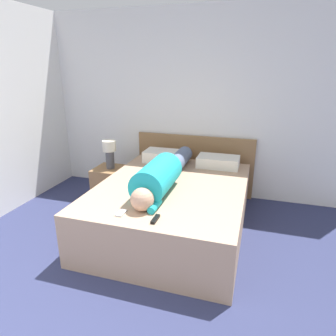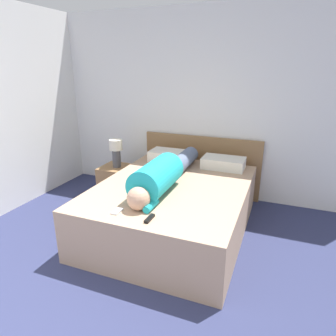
# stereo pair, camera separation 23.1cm
# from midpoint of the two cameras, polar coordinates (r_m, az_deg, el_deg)

# --- Properties ---
(wall_back) EXTENTS (5.07, 0.06, 2.60)m
(wall_back) POSITION_cam_midpoint_polar(r_m,az_deg,el_deg) (4.40, 0.78, 11.91)
(wall_back) COLOR white
(wall_back) RESTS_ON ground_plane
(bed) EXTENTS (1.61, 2.03, 0.57)m
(bed) POSITION_cam_midpoint_polar(r_m,az_deg,el_deg) (3.49, -1.17, -7.55)
(bed) COLOR tan
(bed) RESTS_ON ground_plane
(headboard) EXTENTS (1.73, 0.04, 0.88)m
(headboard) POSITION_cam_midpoint_polar(r_m,az_deg,el_deg) (4.46, 3.50, 0.62)
(headboard) COLOR olive
(headboard) RESTS_ON ground_plane
(nightstand) EXTENTS (0.46, 0.43, 0.47)m
(nightstand) POSITION_cam_midpoint_polar(r_m,az_deg,el_deg) (4.40, -12.17, -2.92)
(nightstand) COLOR olive
(nightstand) RESTS_ON ground_plane
(table_lamp) EXTENTS (0.18, 0.18, 0.40)m
(table_lamp) POSITION_cam_midpoint_polar(r_m,az_deg,el_deg) (4.25, -12.61, 3.06)
(table_lamp) COLOR #4C4C51
(table_lamp) RESTS_ON nightstand
(person_lying) EXTENTS (0.35, 1.73, 0.35)m
(person_lying) POSITION_cam_midpoint_polar(r_m,az_deg,el_deg) (3.26, -3.11, -1.24)
(person_lying) COLOR tan
(person_lying) RESTS_ON bed
(pillow_near_headboard) EXTENTS (0.57, 0.33, 0.15)m
(pillow_near_headboard) POSITION_cam_midpoint_polar(r_m,az_deg,el_deg) (4.16, -2.13, 2.22)
(pillow_near_headboard) COLOR silver
(pillow_near_headboard) RESTS_ON bed
(pillow_second) EXTENTS (0.54, 0.33, 0.14)m
(pillow_second) POSITION_cam_midpoint_polar(r_m,az_deg,el_deg) (3.99, 7.91, 1.19)
(pillow_second) COLOR silver
(pillow_second) RESTS_ON bed
(tv_remote) EXTENTS (0.04, 0.15, 0.02)m
(tv_remote) POSITION_cam_midpoint_polar(r_m,az_deg,el_deg) (2.64, -4.98, -9.71)
(tv_remote) COLOR black
(tv_remote) RESTS_ON bed
(cell_phone) EXTENTS (0.06, 0.13, 0.01)m
(cell_phone) POSITION_cam_midpoint_polar(r_m,az_deg,el_deg) (2.79, -11.25, -8.46)
(cell_phone) COLOR #B2B7BC
(cell_phone) RESTS_ON bed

